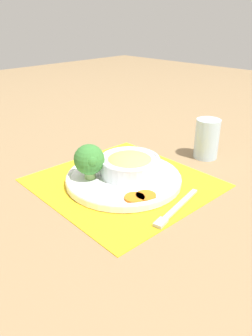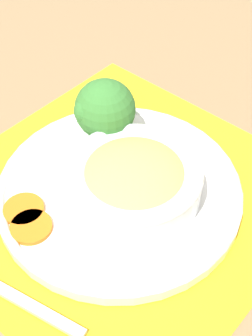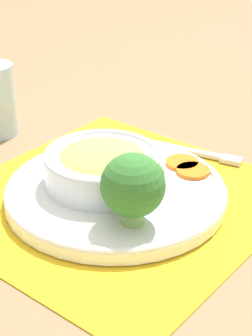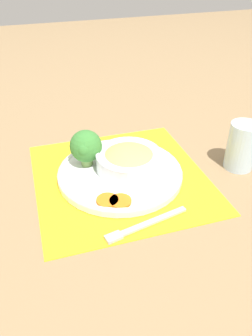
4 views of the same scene
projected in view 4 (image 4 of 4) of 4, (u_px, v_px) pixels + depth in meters
ground_plane at (120, 177)px, 0.80m from camera, size 4.00×4.00×0.00m
placemat at (120, 177)px, 0.80m from camera, size 0.44×0.43×0.00m
plate at (120, 172)px, 0.79m from camera, size 0.30×0.30×0.02m
bowl at (130, 160)px, 0.78m from camera, size 0.16×0.16×0.06m
broccoli_floret at (86, 146)px, 0.79m from camera, size 0.08×0.08×0.09m
carrot_slice_near at (107, 200)px, 0.70m from camera, size 0.05×0.05×0.01m
carrot_slice_middle at (120, 201)px, 0.69m from camera, size 0.05×0.05×0.01m
water_glass at (241, 149)px, 0.81m from camera, size 0.07×0.07×0.12m
fork at (139, 227)px, 0.65m from camera, size 0.05×0.18×0.01m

